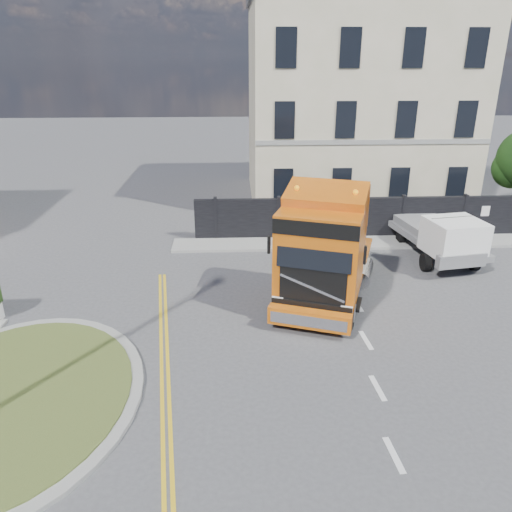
{
  "coord_description": "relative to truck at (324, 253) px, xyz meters",
  "views": [
    {
      "loc": [
        -1.09,
        -13.71,
        8.31
      ],
      "look_at": [
        -0.38,
        2.35,
        1.8
      ],
      "focal_mm": 35.0,
      "sensor_mm": 36.0,
      "label": 1
    }
  ],
  "objects": [
    {
      "name": "hoarding_fence",
      "position": [
        4.56,
        6.76,
        -0.9
      ],
      "size": [
        18.8,
        0.25,
        2.0
      ],
      "color": "black",
      "rests_on": "ground"
    },
    {
      "name": "flatbed_pickup",
      "position": [
        5.77,
        3.27,
        -0.73
      ],
      "size": [
        2.89,
        5.47,
        2.16
      ],
      "rotation": [
        0.0,
        0.0,
        0.17
      ],
      "color": "slate",
      "rests_on": "ground"
    },
    {
      "name": "georgian_building",
      "position": [
        4.01,
        14.26,
        3.88
      ],
      "size": [
        12.3,
        10.3,
        12.8
      ],
      "color": "beige",
      "rests_on": "ground"
    },
    {
      "name": "truck",
      "position": [
        0.0,
        0.0,
        0.0
      ],
      "size": [
        4.82,
        7.53,
        4.23
      ],
      "rotation": [
        0.0,
        0.0,
        -0.34
      ],
      "color": "black",
      "rests_on": "ground"
    },
    {
      "name": "pavement_far",
      "position": [
        4.01,
        5.86,
        -1.84
      ],
      "size": [
        20.0,
        1.6,
        0.12
      ],
      "primitive_type": "cube",
      "color": "gray",
      "rests_on": "ground"
    },
    {
      "name": "ground",
      "position": [
        -1.99,
        -2.24,
        -1.9
      ],
      "size": [
        120.0,
        120.0,
        0.0
      ],
      "primitive_type": "plane",
      "color": "#424244",
      "rests_on": "ground"
    },
    {
      "name": "traffic_island",
      "position": [
        -8.99,
        -5.24,
        -1.82
      ],
      "size": [
        6.8,
        6.8,
        0.17
      ],
      "color": "gray",
      "rests_on": "ground"
    }
  ]
}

